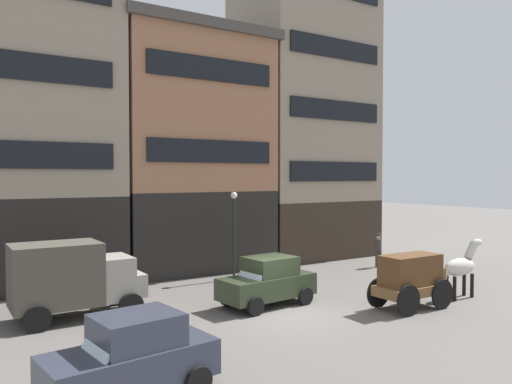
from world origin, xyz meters
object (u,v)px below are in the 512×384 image
sedan_light (268,281)px  pedestrian_officer (378,249)px  draft_horse (461,266)px  sedan_dark (132,357)px  cargo_wagon (411,277)px  streetlamp_curbside (234,223)px  delivery_truck_near (74,277)px  fire_hydrant_curbside (263,266)px

sedan_light → pedestrian_officer: size_ratio=2.14×
draft_horse → sedan_dark: size_ratio=0.61×
sedan_dark → cargo_wagon: bearing=8.9°
draft_horse → pedestrian_officer: size_ratio=1.31×
sedan_light → pedestrian_officer: sedan_light is taller
streetlamp_curbside → pedestrian_officer: bearing=-9.6°
pedestrian_officer → draft_horse: bearing=-108.7°
sedan_dark → pedestrian_officer: bearing=27.1°
streetlamp_curbside → draft_horse: bearing=-53.6°
draft_horse → sedan_dark: bearing=-173.0°
cargo_wagon → draft_horse: 2.95m
draft_horse → sedan_dark: 14.14m
draft_horse → delivery_truck_near: 14.69m
pedestrian_officer → fire_hydrant_curbside: 6.56m
delivery_truck_near → fire_hydrant_curbside: delivery_truck_near is taller
draft_horse → delivery_truck_near: size_ratio=0.54×
delivery_truck_near → sedan_dark: delivery_truck_near is taller
cargo_wagon → streetlamp_curbside: 8.62m
pedestrian_officer → fire_hydrant_curbside: (-6.35, 1.56, -0.55)m
delivery_truck_near → sedan_light: size_ratio=1.14×
cargo_wagon → sedan_dark: (-11.08, -1.73, -0.23)m
delivery_truck_near → streetlamp_curbside: streetlamp_curbside is taller
cargo_wagon → delivery_truck_near: 11.99m
sedan_dark → sedan_light: 8.42m
sedan_dark → sedan_light: same height
streetlamp_curbside → fire_hydrant_curbside: size_ratio=4.96×
draft_horse → pedestrian_officer: bearing=71.3°
sedan_light → sedan_dark: bearing=-144.4°
cargo_wagon → streetlamp_curbside: bearing=110.2°
fire_hydrant_curbside → streetlamp_curbside: bearing=-174.1°
cargo_wagon → delivery_truck_near: size_ratio=0.67×
delivery_truck_near → sedan_dark: size_ratio=1.13×
delivery_truck_near → streetlamp_curbside: bearing=19.1°
delivery_truck_near → sedan_dark: (-0.31, -6.99, -0.51)m
draft_horse → delivery_truck_near: delivery_truck_near is taller
sedan_light → draft_horse: bearing=-23.9°
sedan_dark → fire_hydrant_curbside: 14.00m
cargo_wagon → sedan_light: size_ratio=0.76×
sedan_dark → fire_hydrant_curbside: sedan_dark is taller
delivery_truck_near → fire_hydrant_curbside: size_ratio=5.26×
pedestrian_officer → streetlamp_curbside: (-8.11, 1.38, 1.69)m
cargo_wagon → pedestrian_officer: 8.38m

